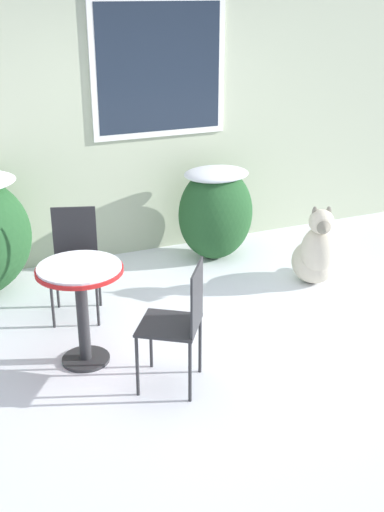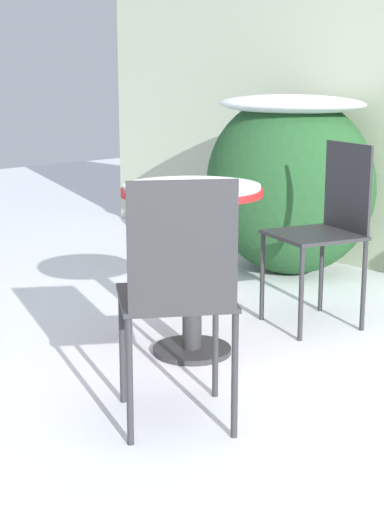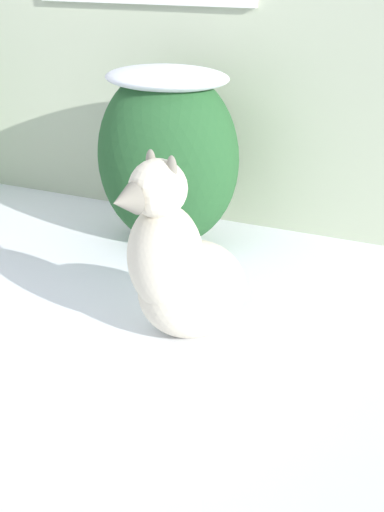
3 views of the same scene
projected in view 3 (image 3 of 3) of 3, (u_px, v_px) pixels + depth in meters
shrub_middle at (168, 151)px, 4.16m from camera, size 0.79×0.64×0.96m
dog at (181, 270)px, 3.19m from camera, size 0.57×0.70×0.81m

